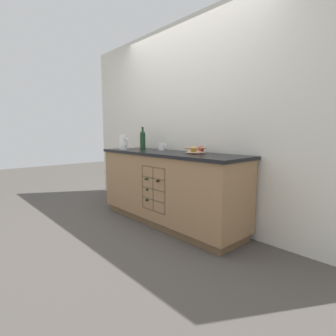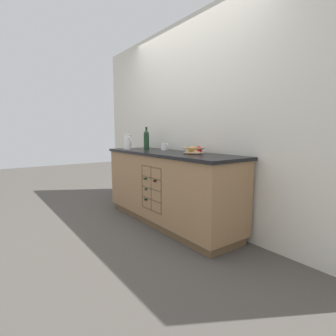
# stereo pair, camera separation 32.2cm
# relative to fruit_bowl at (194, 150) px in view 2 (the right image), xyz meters

# --- Properties ---
(ground_plane) EXTENTS (14.00, 14.00, 0.00)m
(ground_plane) POSITION_rel_fruit_bowl_xyz_m (-0.37, -0.09, -0.94)
(ground_plane) COLOR #4C4742
(back_wall) EXTENTS (4.47, 0.06, 2.55)m
(back_wall) POSITION_rel_fruit_bowl_xyz_m (-0.37, 0.27, 0.33)
(back_wall) COLOR silver
(back_wall) RESTS_ON ground_plane
(kitchen_island) EXTENTS (2.11, 0.63, 0.90)m
(kitchen_island) POSITION_rel_fruit_bowl_xyz_m (-0.37, -0.09, -0.49)
(kitchen_island) COLOR brown
(kitchen_island) RESTS_ON ground_plane
(fruit_bowl) EXTENTS (0.25, 0.25, 0.09)m
(fruit_bowl) POSITION_rel_fruit_bowl_xyz_m (0.00, 0.00, 0.00)
(fruit_bowl) COLOR tan
(fruit_bowl) RESTS_ON kitchen_island
(white_pitcher) EXTENTS (0.17, 0.11, 0.21)m
(white_pitcher) POSITION_rel_fruit_bowl_xyz_m (-1.15, -0.23, 0.06)
(white_pitcher) COLOR white
(white_pitcher) RESTS_ON kitchen_island
(ceramic_mug) EXTENTS (0.13, 0.09, 0.10)m
(ceramic_mug) POSITION_rel_fruit_bowl_xyz_m (-0.68, 0.08, 0.00)
(ceramic_mug) COLOR white
(ceramic_mug) RESTS_ON kitchen_island
(standing_wine_bottle) EXTENTS (0.08, 0.08, 0.31)m
(standing_wine_bottle) POSITION_rel_fruit_bowl_xyz_m (-0.96, -0.04, 0.09)
(standing_wine_bottle) COLOR #19381E
(standing_wine_bottle) RESTS_ON kitchen_island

